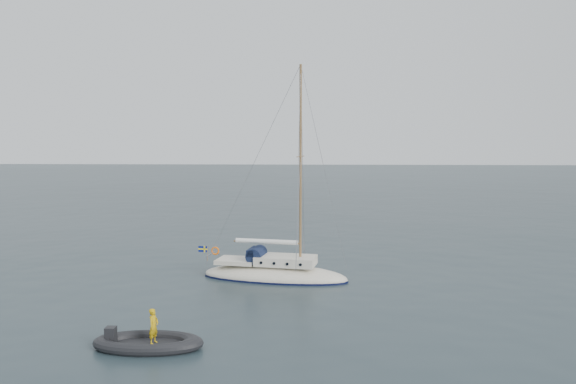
{
  "coord_description": "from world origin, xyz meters",
  "views": [
    {
      "loc": [
        0.79,
        -30.32,
        7.46
      ],
      "look_at": [
        -0.74,
        0.0,
        4.71
      ],
      "focal_mm": 35.0,
      "sensor_mm": 36.0,
      "label": 1
    }
  ],
  "objects": [
    {
      "name": "rib",
      "position": [
        -5.26,
        -10.95,
        0.24
      ],
      "size": [
        4.03,
        1.83,
        1.5
      ],
      "rotation": [
        0.0,
        0.0,
        0.02
      ],
      "color": "black",
      "rests_on": "ground"
    },
    {
      "name": "ground",
      "position": [
        0.0,
        0.0,
        0.0
      ],
      "size": [
        300.0,
        300.0,
        0.0
      ],
      "primitive_type": "plane",
      "color": "black",
      "rests_on": "ground"
    },
    {
      "name": "sailboat",
      "position": [
        -1.43,
        -0.46,
        0.91
      ],
      "size": [
        8.42,
        2.53,
        11.99
      ],
      "rotation": [
        0.0,
        0.0,
        -0.17
      ],
      "color": "#EEE1CB",
      "rests_on": "ground"
    },
    {
      "name": "dinghy",
      "position": [
        -2.04,
        2.06,
        0.17
      ],
      "size": [
        2.78,
        1.26,
        0.4
      ],
      "rotation": [
        0.0,
        0.0,
        0.1
      ],
      "color": "#4A4A4F",
      "rests_on": "ground"
    }
  ]
}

